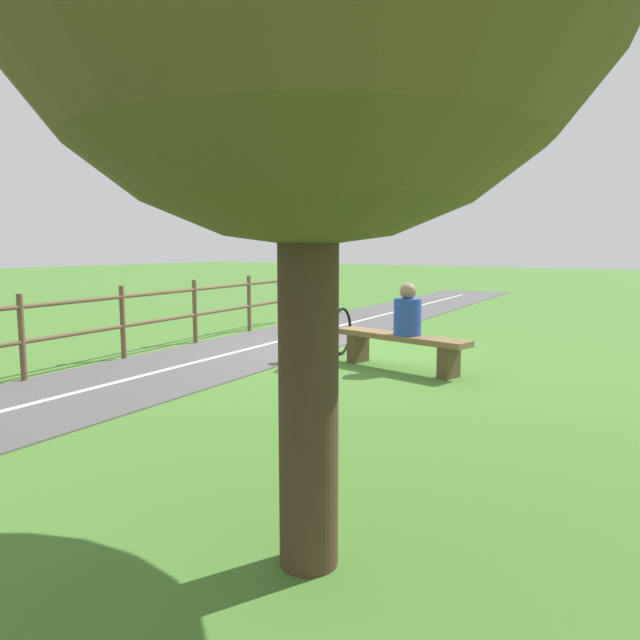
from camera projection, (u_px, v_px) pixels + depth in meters
ground_plane at (325, 351)px, 9.90m from camera, size 80.00×80.00×0.00m
paved_path at (80, 392)px, 7.07m from camera, size 5.50×36.07×0.02m
path_centre_line at (80, 391)px, 7.07m from camera, size 2.86×31.89×0.00m
bench at (401, 344)px, 8.38m from camera, size 2.13×0.73×0.50m
person_seated at (408, 313)px, 8.25m from camera, size 0.44×0.44×0.72m
bicycle at (330, 334)px, 9.08m from camera, size 0.32×1.69×0.93m
backpack at (296, 351)px, 8.87m from camera, size 0.33×0.39×0.36m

